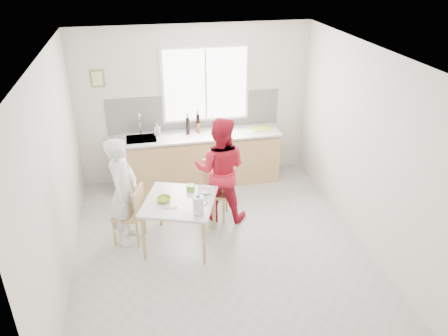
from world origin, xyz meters
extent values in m
plane|color=#B7B7B2|center=(0.00, 0.00, 0.00)|extent=(4.50, 4.50, 0.00)
plane|color=silver|center=(0.00, 2.25, 1.35)|extent=(4.00, 0.00, 4.00)
plane|color=silver|center=(0.00, -2.25, 1.35)|extent=(4.00, 0.00, 4.00)
plane|color=silver|center=(-2.00, 0.00, 1.35)|extent=(0.00, 4.50, 4.50)
plane|color=silver|center=(2.00, 0.00, 1.35)|extent=(0.00, 4.50, 4.50)
plane|color=white|center=(0.00, 0.00, 2.70)|extent=(4.50, 4.50, 0.00)
cube|color=white|center=(0.20, 2.23, 1.70)|extent=(1.50, 0.03, 1.30)
cube|color=white|center=(0.20, 2.21, 1.70)|extent=(1.40, 0.02, 1.20)
cube|color=white|center=(0.20, 2.21, 1.70)|extent=(0.03, 0.03, 1.20)
cube|color=white|center=(0.00, 2.24, 1.23)|extent=(3.00, 0.02, 0.65)
cube|color=#619A46|center=(-1.55, 2.23, 1.90)|extent=(0.22, 0.02, 0.28)
cube|color=beige|center=(-1.55, 2.22, 1.90)|extent=(0.16, 0.01, 0.22)
cube|color=#D9B175|center=(0.00, 1.95, 0.43)|extent=(2.80, 0.60, 0.86)
cube|color=#3F3326|center=(0.00, 1.95, 0.05)|extent=(2.80, 0.54, 0.10)
cube|color=silver|center=(0.00, 1.95, 0.90)|extent=(2.84, 0.64, 0.04)
cube|color=#A5A5AA|center=(-0.95, 1.95, 0.91)|extent=(0.50, 0.40, 0.03)
cylinder|color=silver|center=(-0.95, 2.11, 1.10)|extent=(0.02, 0.02, 0.36)
torus|color=silver|center=(-0.95, 2.04, 1.28)|extent=(0.02, 0.18, 0.18)
cube|color=silver|center=(-0.52, 0.19, 0.70)|extent=(1.18, 1.18, 0.04)
cylinder|color=#D9B175|center=(-1.04, -0.06, 0.33)|extent=(0.05, 0.05, 0.66)
cylinder|color=#D9B175|center=(-0.77, 0.71, 0.33)|extent=(0.05, 0.05, 0.66)
cylinder|color=#D9B175|center=(-0.27, -0.33, 0.33)|extent=(0.05, 0.05, 0.66)
cylinder|color=#D9B175|center=(0.00, 0.44, 0.33)|extent=(0.05, 0.05, 0.66)
cube|color=#D9B175|center=(-1.23, 0.44, 0.42)|extent=(0.50, 0.50, 0.04)
cube|color=#D9B175|center=(-1.06, 0.38, 0.65)|extent=(0.15, 0.36, 0.41)
cylinder|color=#D9B175|center=(-1.33, 0.66, 0.20)|extent=(0.03, 0.03, 0.40)
cylinder|color=#D9B175|center=(-1.44, 0.34, 0.20)|extent=(0.03, 0.03, 0.40)
cylinder|color=#D9B175|center=(-1.01, 0.54, 0.20)|extent=(0.03, 0.03, 0.40)
cylinder|color=#D9B175|center=(-1.13, 0.23, 0.20)|extent=(0.03, 0.03, 0.40)
cube|color=#D9B175|center=(0.06, 0.78, 0.44)|extent=(0.53, 0.53, 0.04)
cube|color=#D9B175|center=(0.12, 0.96, 0.68)|extent=(0.38, 0.16, 0.43)
cylinder|color=#D9B175|center=(-0.17, 0.67, 0.21)|extent=(0.04, 0.04, 0.42)
cylinder|color=#D9B175|center=(0.17, 0.55, 0.21)|extent=(0.04, 0.04, 0.42)
cylinder|color=#D9B175|center=(-0.05, 1.01, 0.21)|extent=(0.04, 0.04, 0.42)
cylinder|color=#D9B175|center=(0.29, 0.89, 0.21)|extent=(0.04, 0.04, 0.42)
imported|color=white|center=(-1.26, 0.45, 0.79)|extent=(0.55, 0.67, 1.58)
imported|color=red|center=(0.16, 0.77, 0.82)|extent=(0.96, 0.85, 1.64)
imported|color=#93BC2B|center=(-0.73, 0.21, 0.74)|extent=(0.24, 0.24, 0.06)
imported|color=white|center=(-0.15, 0.33, 0.74)|extent=(0.26, 0.26, 0.05)
cylinder|color=white|center=(-0.31, -0.18, 0.85)|extent=(0.14, 0.14, 0.23)
cylinder|color=blue|center=(-0.31, -0.18, 0.97)|extent=(0.05, 0.05, 0.03)
torus|color=white|center=(-0.24, -0.18, 0.87)|extent=(0.11, 0.06, 0.11)
cube|color=#69B62A|center=(-0.33, 0.42, 0.76)|extent=(0.13, 0.13, 0.09)
cylinder|color=#A5A5AA|center=(-0.67, 0.01, 0.72)|extent=(0.16, 0.01, 0.01)
cube|color=#A8D230|center=(1.12, 1.97, 0.93)|extent=(0.37, 0.28, 0.01)
cylinder|color=black|center=(0.03, 2.07, 1.08)|extent=(0.07, 0.07, 0.32)
cylinder|color=black|center=(-0.16, 2.00, 1.07)|extent=(0.07, 0.07, 0.30)
cylinder|color=brown|center=(0.03, 2.02, 1.00)|extent=(0.06, 0.06, 0.16)
imported|color=#999999|center=(-0.67, 2.07, 1.02)|extent=(0.11, 0.11, 0.20)
camera|label=1|loc=(-0.95, -4.89, 3.80)|focal=35.00mm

